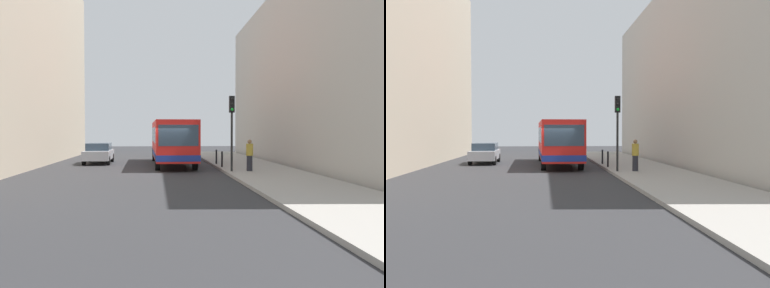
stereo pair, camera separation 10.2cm
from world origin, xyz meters
The scene contains 9 objects.
ground_plane centered at (0.00, 0.00, 0.00)m, with size 80.00×80.00×0.00m, color #2D2D30.
sidewalk centered at (5.40, 0.00, 0.07)m, with size 4.40×40.00×0.15m, color #9E9991.
building_right centered at (11.50, 4.00, 6.28)m, with size 7.00×32.00×12.57m, color #BCB7AD.
bus centered at (0.53, 4.87, 1.73)m, with size 2.84×11.09×3.00m.
car_beside_bus centered at (-4.69, 6.38, 0.78)m, with size 1.92×4.43×1.48m.
traffic_light centered at (3.55, -1.56, 3.01)m, with size 0.28×0.33×4.10m.
bollard_near centered at (3.45, 1.10, 0.62)m, with size 0.11×0.11×0.95m, color black.
bollard_mid centered at (3.45, 3.44, 0.62)m, with size 0.11×0.11×0.95m, color black.
pedestrian_near_signal centered at (4.55, -1.52, 1.02)m, with size 0.38×0.38×1.73m.
Camera 1 is at (-0.57, -23.39, 2.33)m, focal length 37.97 mm.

